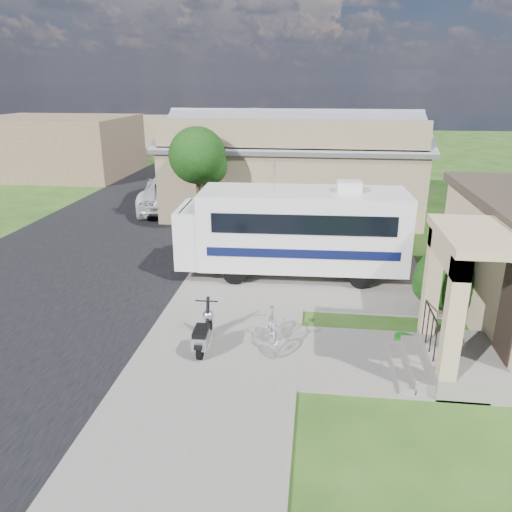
# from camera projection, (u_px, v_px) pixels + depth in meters

# --- Properties ---
(ground) EXTENTS (120.00, 120.00, 0.00)m
(ground) POSITION_uv_depth(u_px,v_px,m) (263.00, 334.00, 13.20)
(ground) COLOR #1E4211
(street_slab) EXTENTS (9.00, 80.00, 0.02)m
(street_slab) POSITION_uv_depth(u_px,v_px,m) (128.00, 223.00, 23.43)
(street_slab) COLOR black
(street_slab) RESTS_ON ground
(sidewalk_slab) EXTENTS (4.00, 80.00, 0.06)m
(sidewalk_slab) POSITION_uv_depth(u_px,v_px,m) (265.00, 228.00, 22.67)
(sidewalk_slab) COLOR slate
(sidewalk_slab) RESTS_ON ground
(driveway_slab) EXTENTS (7.00, 6.00, 0.05)m
(driveway_slab) POSITION_uv_depth(u_px,v_px,m) (320.00, 274.00, 17.23)
(driveway_slab) COLOR slate
(driveway_slab) RESTS_ON ground
(walk_slab) EXTENTS (4.00, 3.00, 0.05)m
(walk_slab) POSITION_uv_depth(u_px,v_px,m) (383.00, 360.00, 11.91)
(walk_slab) COLOR slate
(walk_slab) RESTS_ON ground
(warehouse) EXTENTS (12.50, 8.40, 5.04)m
(warehouse) POSITION_uv_depth(u_px,v_px,m) (293.00, 170.00, 25.62)
(warehouse) COLOR #77664A
(warehouse) RESTS_ON ground
(distant_bldg_far) EXTENTS (10.00, 8.00, 4.00)m
(distant_bldg_far) POSITION_uv_depth(u_px,v_px,m) (58.00, 146.00, 35.10)
(distant_bldg_far) COLOR brown
(distant_bldg_far) RESTS_ON ground
(distant_bldg_near) EXTENTS (8.00, 7.00, 3.20)m
(distant_bldg_near) POSITION_uv_depth(u_px,v_px,m) (143.00, 135.00, 46.24)
(distant_bldg_near) COLOR #77664A
(distant_bldg_near) RESTS_ON ground
(street_tree_a) EXTENTS (2.44, 2.40, 4.58)m
(street_tree_a) POSITION_uv_depth(u_px,v_px,m) (200.00, 158.00, 21.03)
(street_tree_a) COLOR black
(street_tree_a) RESTS_ON ground
(street_tree_b) EXTENTS (2.44, 2.40, 4.73)m
(street_tree_b) POSITION_uv_depth(u_px,v_px,m) (237.00, 132.00, 30.34)
(street_tree_b) COLOR black
(street_tree_b) RESTS_ON ground
(street_tree_c) EXTENTS (2.44, 2.40, 4.42)m
(street_tree_c) POSITION_uv_depth(u_px,v_px,m) (255.00, 125.00, 38.86)
(street_tree_c) COLOR black
(street_tree_c) RESTS_ON ground
(motorhome) EXTENTS (7.62, 2.68, 3.86)m
(motorhome) POSITION_uv_depth(u_px,v_px,m) (294.00, 229.00, 16.69)
(motorhome) COLOR silver
(motorhome) RESTS_ON ground
(shrub) EXTENTS (1.92, 1.83, 2.35)m
(shrub) POSITION_uv_depth(u_px,v_px,m) (448.00, 275.00, 13.93)
(shrub) COLOR black
(shrub) RESTS_ON ground
(scooter) EXTENTS (0.58, 1.66, 1.09)m
(scooter) POSITION_uv_depth(u_px,v_px,m) (203.00, 333.00, 12.21)
(scooter) COLOR black
(scooter) RESTS_ON ground
(bicycle) EXTENTS (0.77, 1.66, 0.96)m
(bicycle) POSITION_uv_depth(u_px,v_px,m) (273.00, 331.00, 12.37)
(bicycle) COLOR #ABACB3
(bicycle) RESTS_ON ground
(pickup_truck) EXTENTS (4.12, 6.82, 1.77)m
(pickup_truck) POSITION_uv_depth(u_px,v_px,m) (172.00, 192.00, 25.96)
(pickup_truck) COLOR silver
(pickup_truck) RESTS_ON ground
(van) EXTENTS (3.13, 5.80, 1.60)m
(van) POSITION_uv_depth(u_px,v_px,m) (202.00, 170.00, 32.81)
(van) COLOR silver
(van) RESTS_ON ground
(garden_hose) EXTENTS (0.42, 0.42, 0.19)m
(garden_hose) POSITION_uv_depth(u_px,v_px,m) (402.00, 340.00, 12.71)
(garden_hose) COLOR #135F13
(garden_hose) RESTS_ON ground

